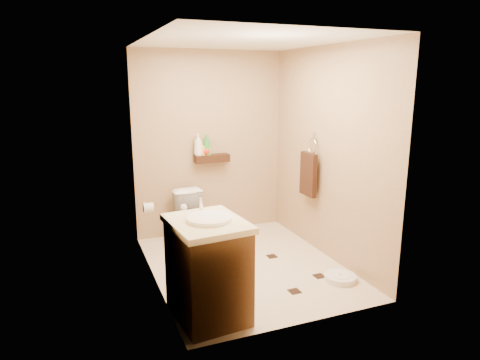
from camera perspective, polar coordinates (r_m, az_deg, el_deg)
name	(u,v)px	position (r m, az deg, el deg)	size (l,w,h in m)	color
ground	(246,266)	(4.86, 0.78, -11.36)	(2.50, 2.50, 0.00)	beige
wall_back	(210,144)	(5.66, -4.04, 4.82)	(2.00, 0.04, 2.40)	#A17A5C
wall_front	(307,187)	(3.40, 8.91, -0.91)	(2.00, 0.04, 2.40)	#A17A5C
wall_left	(151,167)	(4.22, -11.81, 1.71)	(0.04, 2.50, 2.40)	#A17A5C
wall_right	(327,154)	(4.96, 11.58, 3.41)	(0.04, 2.50, 2.40)	#A17A5C
ceiling	(247,41)	(4.44, 0.88, 18.10)	(2.00, 2.50, 0.02)	white
wall_shelf	(212,158)	(5.61, -3.76, 2.90)	(0.46, 0.14, 0.10)	#361C0E
floor_accents	(252,266)	(4.85, 1.66, -11.39)	(1.24, 1.44, 0.01)	black
toilet	(195,219)	(5.37, -5.98, -5.19)	(0.37, 0.65, 0.66)	white
vanity	(208,268)	(3.74, -4.32, -11.60)	(0.66, 0.77, 1.02)	brown
bathroom_scale	(340,278)	(4.64, 13.23, -12.56)	(0.39, 0.39, 0.07)	silver
toilet_brush	(184,231)	(5.42, -7.44, -6.70)	(0.12, 0.12, 0.53)	#196766
towel_ring	(309,172)	(5.17, 9.14, 1.03)	(0.12, 0.30, 0.76)	silver
toilet_paper	(148,208)	(5.00, -12.13, -3.61)	(0.12, 0.11, 0.12)	silver
bottle_a	(198,145)	(5.53, -5.61, 4.72)	(0.11, 0.11, 0.28)	white
bottle_b	(202,149)	(5.55, -5.06, 4.19)	(0.08, 0.08, 0.17)	yellow
bottle_c	(206,149)	(5.57, -4.56, 4.10)	(0.12, 0.12, 0.15)	red
bottle_d	(207,145)	(5.56, -4.46, 4.71)	(0.10, 0.10, 0.27)	#2C8632
bottle_e	(207,149)	(5.57, -4.39, 4.16)	(0.07, 0.07, 0.16)	gold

